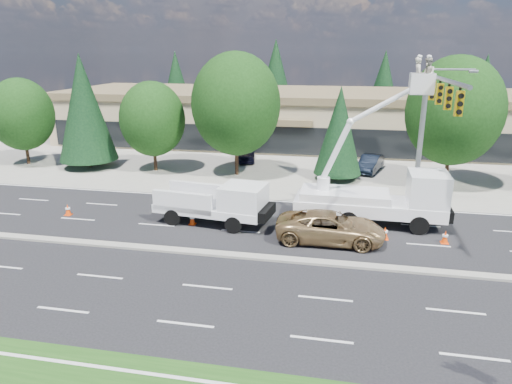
% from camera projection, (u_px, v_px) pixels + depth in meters
% --- Properties ---
extents(ground, '(140.00, 140.00, 0.00)m').
position_uv_depth(ground, '(226.00, 255.00, 22.46)').
color(ground, black).
rests_on(ground, ground).
extents(concrete_apron, '(140.00, 22.00, 0.01)m').
position_uv_depth(concrete_apron, '(282.00, 162.00, 41.19)').
color(concrete_apron, gray).
rests_on(concrete_apron, ground).
extents(road_median, '(120.00, 0.55, 0.12)m').
position_uv_depth(road_median, '(226.00, 254.00, 22.44)').
color(road_median, gray).
rests_on(road_median, ground).
extents(strip_mall, '(50.40, 15.40, 5.50)m').
position_uv_depth(strip_mall, '(295.00, 116.00, 49.70)').
color(strip_mall, tan).
rests_on(strip_mall, ground).
extents(tree_front_a, '(5.39, 5.39, 7.48)m').
position_uv_depth(tree_front_a, '(22.00, 114.00, 39.21)').
color(tree_front_a, '#332114').
rests_on(tree_front_a, ground).
extents(tree_front_b, '(4.82, 4.82, 9.50)m').
position_uv_depth(tree_front_b, '(84.00, 108.00, 37.91)').
color(tree_front_b, '#332114').
rests_on(tree_front_b, ground).
extents(tree_front_c, '(5.31, 5.31, 7.36)m').
position_uv_depth(tree_front_c, '(152.00, 119.00, 37.05)').
color(tree_front_c, '#332114').
rests_on(tree_front_c, ground).
extents(tree_front_d, '(6.96, 6.96, 9.65)m').
position_uv_depth(tree_front_d, '(236.00, 104.00, 35.37)').
color(tree_front_d, '#332114').
rests_on(tree_front_d, ground).
extents(tree_front_e, '(3.64, 3.64, 7.18)m').
position_uv_depth(tree_front_e, '(339.00, 131.00, 34.45)').
color(tree_front_e, '#332114').
rests_on(tree_front_e, ground).
extents(tree_front_f, '(6.79, 6.79, 9.42)m').
position_uv_depth(tree_front_f, '(454.00, 111.00, 32.50)').
color(tree_front_f, '#332114').
rests_on(tree_front_f, ground).
extents(tree_back_a, '(4.85, 4.85, 9.56)m').
position_uv_depth(tree_back_a, '(176.00, 84.00, 63.56)').
color(tree_back_a, '#332114').
rests_on(tree_back_a, ground).
extents(tree_back_b, '(5.64, 5.64, 11.12)m').
position_uv_depth(tree_back_b, '(276.00, 79.00, 60.76)').
color(tree_back_b, '#332114').
rests_on(tree_back_b, ground).
extents(tree_back_c, '(4.93, 4.93, 9.72)m').
position_uv_depth(tree_back_c, '(383.00, 86.00, 58.44)').
color(tree_back_c, '#332114').
rests_on(tree_back_c, ground).
extents(tree_back_d, '(4.70, 4.70, 9.27)m').
position_uv_depth(tree_back_d, '(483.00, 90.00, 56.32)').
color(tree_back_d, '#332114').
rests_on(tree_back_d, ground).
extents(signal_mast, '(2.76, 10.16, 9.00)m').
position_uv_depth(signal_mast, '(430.00, 118.00, 25.43)').
color(signal_mast, gray).
rests_on(signal_mast, ground).
extents(utility_pickup, '(6.66, 3.14, 2.46)m').
position_uv_depth(utility_pickup, '(218.00, 207.00, 26.31)').
color(utility_pickup, white).
rests_on(utility_pickup, ground).
extents(bucket_truck, '(8.45, 2.86, 9.45)m').
position_uv_depth(bucket_truck, '(383.00, 191.00, 25.93)').
color(bucket_truck, white).
rests_on(bucket_truck, ground).
extents(traffic_cone_a, '(0.40, 0.40, 0.70)m').
position_uv_depth(traffic_cone_a, '(68.00, 210.00, 27.87)').
color(traffic_cone_a, '#FF4308').
rests_on(traffic_cone_a, ground).
extents(traffic_cone_b, '(0.40, 0.40, 0.70)m').
position_uv_depth(traffic_cone_b, '(192.00, 219.00, 26.38)').
color(traffic_cone_b, '#FF4308').
rests_on(traffic_cone_b, ground).
extents(traffic_cone_c, '(0.40, 0.40, 0.70)m').
position_uv_depth(traffic_cone_c, '(233.00, 218.00, 26.47)').
color(traffic_cone_c, '#FF4308').
rests_on(traffic_cone_c, ground).
extents(traffic_cone_d, '(0.40, 0.40, 0.70)m').
position_uv_depth(traffic_cone_d, '(385.00, 233.00, 24.33)').
color(traffic_cone_d, '#FF4308').
rests_on(traffic_cone_d, ground).
extents(traffic_cone_e, '(0.40, 0.40, 0.70)m').
position_uv_depth(traffic_cone_e, '(445.00, 237.00, 23.81)').
color(traffic_cone_e, '#FF4308').
rests_on(traffic_cone_e, ground).
extents(minivan, '(5.68, 2.63, 1.58)m').
position_uv_depth(minivan, '(331.00, 227.00, 23.92)').
color(minivan, '#9C7B4B').
rests_on(minivan, ground).
extents(parked_car_west, '(2.65, 4.71, 1.51)m').
position_uv_depth(parked_car_west, '(245.00, 153.00, 41.47)').
color(parked_car_west, black).
rests_on(parked_car_west, ground).
extents(parked_car_east, '(2.59, 4.46, 1.39)m').
position_uv_depth(parked_car_east, '(370.00, 163.00, 37.77)').
color(parked_car_east, black).
rests_on(parked_car_east, ground).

